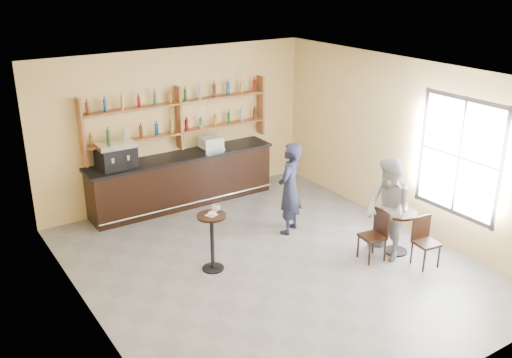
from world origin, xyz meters
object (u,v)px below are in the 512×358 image
chair_south (426,243)px  espresso_machine (116,155)px  chair_west (372,236)px  pedestal_table (212,242)px  man_main (290,188)px  patron_second (388,210)px  pastry_case (211,143)px  cafe_table (397,232)px  bar_counter (183,180)px

chair_south → espresso_machine: bearing=135.9°
espresso_machine → chair_west: size_ratio=0.80×
chair_west → chair_south: 0.88m
pedestal_table → chair_west: size_ratio=1.12×
man_main → chair_west: 1.79m
chair_south → patron_second: size_ratio=0.48×
man_main → espresso_machine: bearing=-74.8°
pastry_case → chair_south: 4.88m
espresso_machine → patron_second: 5.16m
chair_west → chair_south: (0.60, -0.65, -0.01)m
pastry_case → man_main: bearing=-75.7°
chair_west → cafe_table: bearing=91.8°
patron_second → chair_west: bearing=-93.2°
espresso_machine → cafe_table: bearing=-55.3°
patron_second → pedestal_table: bearing=-107.0°
man_main → chair_west: (0.54, -1.65, -0.43)m
chair_south → patron_second: 0.82m
bar_counter → pedestal_table: bearing=-106.6°
pastry_case → chair_west: bearing=-72.1°
pedestal_table → patron_second: size_ratio=0.56×
chair_west → man_main: bearing=-154.9°
espresso_machine → pastry_case: 2.07m
man_main → chair_south: size_ratio=2.06×
bar_counter → patron_second: (1.89, -3.97, 0.34)m
bar_counter → patron_second: bearing=-64.6°
pedestal_table → espresso_machine: bearing=101.4°
pastry_case → chair_south: pastry_case is taller
pastry_case → pedestal_table: 3.21m
pedestal_table → cafe_table: (2.99, -1.24, -0.11)m
espresso_machine → man_main: man_main is taller
espresso_machine → pedestal_table: (0.55, -2.73, -0.84)m
pastry_case → man_main: 2.33m
bar_counter → cafe_table: size_ratio=5.18×
pastry_case → chair_west: 4.10m
pedestal_table → man_main: 1.99m
espresso_machine → man_main: (2.45, -2.27, -0.46)m
espresso_machine → man_main: bearing=-49.9°
espresso_machine → chair_south: 5.88m
pedestal_table → bar_counter: bearing=73.4°
bar_counter → chair_south: (2.22, -4.57, -0.12)m
pastry_case → patron_second: size_ratio=0.26×
pastry_case → chair_west: pastry_case is taller
man_main → chair_west: size_ratio=1.99×
man_main → chair_south: bearing=84.4°
chair_south → pedestal_table: bearing=156.6°
chair_west → patron_second: 0.52m
man_main → pastry_case: bearing=-112.3°
pastry_case → chair_south: (1.52, -4.57, -0.79)m
bar_counter → espresso_machine: (-1.37, 0.00, 0.79)m
bar_counter → chair_south: 5.08m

